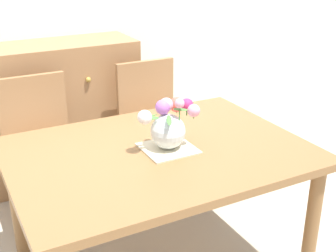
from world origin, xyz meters
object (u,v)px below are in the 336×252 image
object	(u,v)px
chair_left	(40,139)
dresser	(40,115)
chair_right	(153,118)
flower_vase	(169,124)
dining_table	(158,165)

from	to	relation	value
chair_left	dresser	bearing A→B (deg)	-103.07
chair_right	chair_left	bearing A→B (deg)	0.00
chair_left	flower_vase	xyz separation A→B (m)	(0.44, -0.87, 0.33)
chair_right	dresser	distance (m)	0.82
chair_right	dresser	world-z (taller)	dresser
flower_vase	chair_right	bearing A→B (deg)	68.77
dining_table	chair_right	bearing A→B (deg)	65.67
chair_right	dresser	bearing A→B (deg)	-35.42
dining_table	dresser	xyz separation A→B (m)	(-0.28, 1.33, -0.14)
chair_left	chair_right	world-z (taller)	same
chair_left	dresser	world-z (taller)	dresser
dresser	chair_left	bearing A→B (deg)	-103.07
dresser	chair_right	bearing A→B (deg)	-35.42
dresser	flower_vase	xyz separation A→B (m)	(0.33, -1.35, 0.35)
dining_table	chair_left	size ratio (longest dim) A/B	1.57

